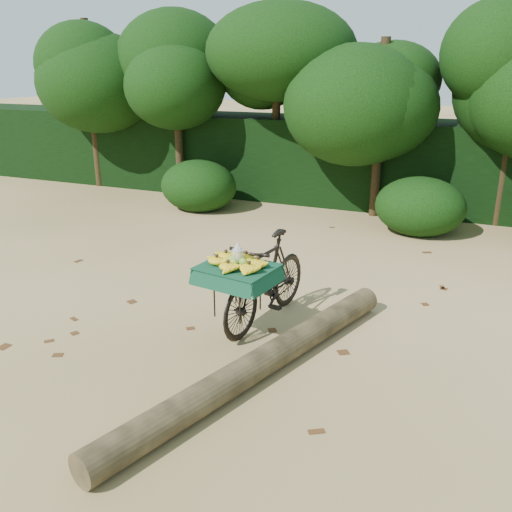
% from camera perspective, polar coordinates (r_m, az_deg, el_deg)
% --- Properties ---
extents(ground, '(80.00, 80.00, 0.00)m').
position_cam_1_polar(ground, '(6.71, -1.08, -6.04)').
color(ground, tan).
rests_on(ground, ground).
extents(vendor_bicycle, '(0.90, 1.87, 1.07)m').
position_cam_1_polar(vendor_bicycle, '(6.27, 0.96, -2.45)').
color(vendor_bicycle, black).
rests_on(vendor_bicycle, ground).
extents(fallen_log, '(1.51, 3.92, 0.29)m').
position_cam_1_polar(fallen_log, '(5.39, 0.63, -11.11)').
color(fallen_log, brown).
rests_on(fallen_log, ground).
extents(hedge_backdrop, '(26.00, 1.80, 1.80)m').
position_cam_1_polar(hedge_backdrop, '(12.25, 11.17, 9.71)').
color(hedge_backdrop, black).
rests_on(hedge_backdrop, ground).
extents(tree_row, '(14.50, 2.00, 4.00)m').
position_cam_1_polar(tree_row, '(11.50, 7.38, 14.84)').
color(tree_row, black).
rests_on(tree_row, ground).
extents(bush_clumps, '(8.80, 1.70, 0.90)m').
position_cam_1_polar(bush_clumps, '(10.31, 11.32, 5.38)').
color(bush_clumps, black).
rests_on(bush_clumps, ground).
extents(leaf_litter, '(7.00, 7.30, 0.01)m').
position_cam_1_polar(leaf_litter, '(7.25, 1.02, -3.97)').
color(leaf_litter, '#502E15').
rests_on(leaf_litter, ground).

